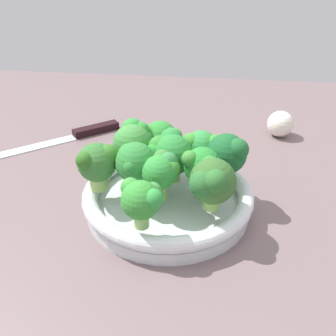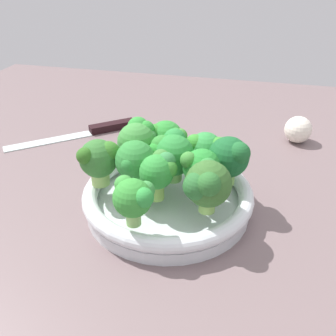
{
  "view_description": "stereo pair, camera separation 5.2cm",
  "coord_description": "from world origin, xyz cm",
  "px_view_note": "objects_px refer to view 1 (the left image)",
  "views": [
    {
      "loc": [
        -45.8,
        -9.22,
        33.2
      ],
      "look_at": [
        -1.1,
        -3.56,
        6.95
      ],
      "focal_mm": 40.39,
      "sensor_mm": 36.0,
      "label": 1
    },
    {
      "loc": [
        -44.85,
        -14.34,
        33.2
      ],
      "look_at": [
        -1.1,
        -3.56,
        6.95
      ],
      "focal_mm": 40.39,
      "sensor_mm": 36.0,
      "label": 2
    }
  ],
  "objects_px": {
    "broccoli_floret_6": "(228,154)",
    "broccoli_floret_7": "(202,166)",
    "broccoli_floret_1": "(136,163)",
    "broccoli_floret_2": "(134,142)",
    "broccoli_floret_10": "(162,171)",
    "knife": "(74,135)",
    "broccoli_floret_0": "(142,199)",
    "broccoli_floret_3": "(202,148)",
    "broccoli_floret_5": "(211,182)",
    "bowl": "(168,197)",
    "broccoli_floret_9": "(169,153)",
    "broccoli_floret_4": "(98,163)",
    "garlic_bulb": "(280,124)",
    "broccoli_floret_8": "(160,138)"
  },
  "relations": [
    {
      "from": "broccoli_floret_10",
      "to": "broccoli_floret_0",
      "type": "bearing_deg",
      "value": 166.84
    },
    {
      "from": "broccoli_floret_0",
      "to": "broccoli_floret_6",
      "type": "bearing_deg",
      "value": -40.33
    },
    {
      "from": "bowl",
      "to": "broccoli_floret_8",
      "type": "height_order",
      "value": "broccoli_floret_8"
    },
    {
      "from": "broccoli_floret_9",
      "to": "broccoli_floret_7",
      "type": "bearing_deg",
      "value": -118.7
    },
    {
      "from": "garlic_bulb",
      "to": "broccoli_floret_7",
      "type": "bearing_deg",
      "value": 152.53
    },
    {
      "from": "broccoli_floret_2",
      "to": "broccoli_floret_6",
      "type": "distance_m",
      "value": 0.14
    },
    {
      "from": "broccoli_floret_2",
      "to": "broccoli_floret_10",
      "type": "xyz_separation_m",
      "value": [
        -0.07,
        -0.05,
        -0.0
      ]
    },
    {
      "from": "broccoli_floret_3",
      "to": "broccoli_floret_8",
      "type": "xyz_separation_m",
      "value": [
        0.02,
        0.07,
        0.0
      ]
    },
    {
      "from": "broccoli_floret_8",
      "to": "broccoli_floret_5",
      "type": "bearing_deg",
      "value": -145.57
    },
    {
      "from": "broccoli_floret_3",
      "to": "broccoli_floret_7",
      "type": "xyz_separation_m",
      "value": [
        -0.06,
        -0.0,
        0.0
      ]
    },
    {
      "from": "bowl",
      "to": "broccoli_floret_10",
      "type": "distance_m",
      "value": 0.07
    },
    {
      "from": "broccoli_floret_3",
      "to": "garlic_bulb",
      "type": "relative_size",
      "value": 1.27
    },
    {
      "from": "broccoli_floret_5",
      "to": "broccoli_floret_8",
      "type": "bearing_deg",
      "value": 34.43
    },
    {
      "from": "broccoli_floret_2",
      "to": "broccoli_floret_10",
      "type": "relative_size",
      "value": 1.16
    },
    {
      "from": "broccoli_floret_5",
      "to": "knife",
      "type": "distance_m",
      "value": 0.39
    },
    {
      "from": "broccoli_floret_0",
      "to": "broccoli_floret_3",
      "type": "xyz_separation_m",
      "value": [
        0.15,
        -0.06,
        -0.0
      ]
    },
    {
      "from": "broccoli_floret_6",
      "to": "broccoli_floret_8",
      "type": "distance_m",
      "value": 0.11
    },
    {
      "from": "broccoli_floret_0",
      "to": "broccoli_floret_10",
      "type": "height_order",
      "value": "broccoli_floret_10"
    },
    {
      "from": "bowl",
      "to": "knife",
      "type": "xyz_separation_m",
      "value": [
        0.22,
        0.22,
        -0.01
      ]
    },
    {
      "from": "broccoli_floret_10",
      "to": "garlic_bulb",
      "type": "relative_size",
      "value": 1.25
    },
    {
      "from": "broccoli_floret_6",
      "to": "broccoli_floret_2",
      "type": "bearing_deg",
      "value": 83.7
    },
    {
      "from": "broccoli_floret_6",
      "to": "broccoli_floret_8",
      "type": "bearing_deg",
      "value": 66.78
    },
    {
      "from": "broccoli_floret_1",
      "to": "bowl",
      "type": "bearing_deg",
      "value": -71.31
    },
    {
      "from": "broccoli_floret_4",
      "to": "broccoli_floret_7",
      "type": "distance_m",
      "value": 0.14
    },
    {
      "from": "broccoli_floret_4",
      "to": "broccoli_floret_7",
      "type": "bearing_deg",
      "value": -84.73
    },
    {
      "from": "knife",
      "to": "broccoli_floret_6",
      "type": "bearing_deg",
      "value": -121.97
    },
    {
      "from": "broccoli_floret_8",
      "to": "broccoli_floret_9",
      "type": "distance_m",
      "value": 0.05
    },
    {
      "from": "bowl",
      "to": "knife",
      "type": "height_order",
      "value": "bowl"
    },
    {
      "from": "broccoli_floret_3",
      "to": "broccoli_floret_4",
      "type": "bearing_deg",
      "value": 118.18
    },
    {
      "from": "bowl",
      "to": "broccoli_floret_1",
      "type": "xyz_separation_m",
      "value": [
        -0.01,
        0.04,
        0.06
      ]
    },
    {
      "from": "broccoli_floret_10",
      "to": "knife",
      "type": "height_order",
      "value": "broccoli_floret_10"
    },
    {
      "from": "broccoli_floret_3",
      "to": "garlic_bulb",
      "type": "distance_m",
      "value": 0.27
    },
    {
      "from": "bowl",
      "to": "broccoli_floret_7",
      "type": "height_order",
      "value": "broccoli_floret_7"
    },
    {
      "from": "broccoli_floret_0",
      "to": "broccoli_floret_5",
      "type": "bearing_deg",
      "value": -61.43
    },
    {
      "from": "broccoli_floret_1",
      "to": "broccoli_floret_2",
      "type": "distance_m",
      "value": 0.06
    },
    {
      "from": "broccoli_floret_0",
      "to": "broccoli_floret_1",
      "type": "bearing_deg",
      "value": 16.88
    },
    {
      "from": "broccoli_floret_4",
      "to": "broccoli_floret_1",
      "type": "bearing_deg",
      "value": -87.36
    },
    {
      "from": "broccoli_floret_3",
      "to": "broccoli_floret_7",
      "type": "bearing_deg",
      "value": -177.15
    },
    {
      "from": "broccoli_floret_6",
      "to": "broccoli_floret_7",
      "type": "relative_size",
      "value": 1.13
    },
    {
      "from": "broccoli_floret_0",
      "to": "garlic_bulb",
      "type": "bearing_deg",
      "value": -29.97
    },
    {
      "from": "broccoli_floret_5",
      "to": "broccoli_floret_9",
      "type": "relative_size",
      "value": 1.0
    },
    {
      "from": "broccoli_floret_6",
      "to": "knife",
      "type": "height_order",
      "value": "broccoli_floret_6"
    },
    {
      "from": "broccoli_floret_1",
      "to": "garlic_bulb",
      "type": "xyz_separation_m",
      "value": [
        0.29,
        -0.24,
        -0.06
      ]
    },
    {
      "from": "bowl",
      "to": "broccoli_floret_2",
      "type": "height_order",
      "value": "broccoli_floret_2"
    },
    {
      "from": "broccoli_floret_0",
      "to": "broccoli_floret_2",
      "type": "height_order",
      "value": "broccoli_floret_2"
    },
    {
      "from": "broccoli_floret_2",
      "to": "broccoli_floret_5",
      "type": "distance_m",
      "value": 0.15
    },
    {
      "from": "broccoli_floret_5",
      "to": "broccoli_floret_9",
      "type": "distance_m",
      "value": 0.09
    },
    {
      "from": "broccoli_floret_5",
      "to": "broccoli_floret_6",
      "type": "distance_m",
      "value": 0.08
    },
    {
      "from": "broccoli_floret_2",
      "to": "broccoli_floret_5",
      "type": "relative_size",
      "value": 1.08
    },
    {
      "from": "broccoli_floret_6",
      "to": "broccoli_floret_7",
      "type": "distance_m",
      "value": 0.05
    }
  ]
}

